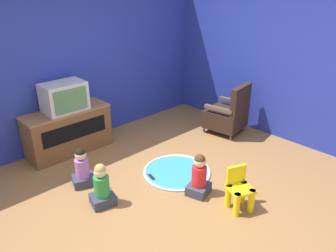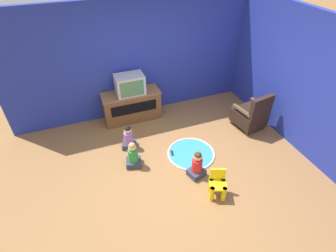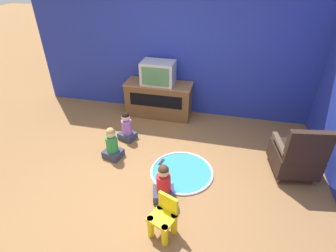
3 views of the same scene
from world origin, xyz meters
The scene contains 12 objects.
ground_plane centered at (0.00, 0.00, 0.00)m, with size 30.00×30.00×0.00m, color olive.
wall_back centered at (-0.23, 2.22, 1.28)m, with size 5.53×0.12×2.57m.
wall_right centered at (2.47, -0.36, 1.28)m, with size 0.12×5.28×2.57m.
tv_cabinet centered at (-0.43, 1.90, 0.36)m, with size 1.29×0.49×0.69m.
television centered at (-0.43, 1.88, 0.90)m, with size 0.61×0.42×0.43m.
black_armchair centered at (1.92, 0.64, 0.33)m, with size 0.67×0.70×0.89m.
yellow_kid_chair centered at (0.33, -0.75, 0.22)m, with size 0.35×0.34×0.52m.
play_mat centered at (0.35, 0.30, 0.01)m, with size 0.95×0.95×0.04m.
child_watching_left centered at (0.20, -0.24, 0.24)m, with size 0.34×0.32×0.56m.
child_watching_center centered at (-0.80, 0.41, 0.24)m, with size 0.33×0.30×0.55m.
child_watching_right centered at (-0.75, 0.94, 0.23)m, with size 0.33×0.31×0.53m.
remote_control centered at (-0.01, 0.44, 0.01)m, with size 0.08×0.16×0.02m.
Camera 1 is at (-2.44, -2.47, 2.48)m, focal length 35.00 mm.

